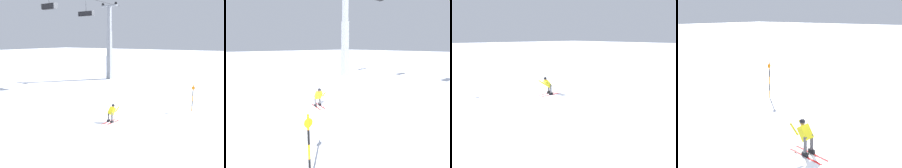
{
  "view_description": "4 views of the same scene",
  "coord_description": "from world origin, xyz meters",
  "views": [
    {
      "loc": [
        -12.59,
        -8.46,
        6.01
      ],
      "look_at": [
        1.11,
        0.29,
        2.84
      ],
      "focal_mm": 35.93,
      "sensor_mm": 36.0,
      "label": 1
    },
    {
      "loc": [
        10.84,
        -6.83,
        4.18
      ],
      "look_at": [
        1.06,
        1.76,
        1.43
      ],
      "focal_mm": 29.27,
      "sensor_mm": 36.0,
      "label": 2
    },
    {
      "loc": [
        6.79,
        8.74,
        4.02
      ],
      "look_at": [
        0.67,
        1.75,
        1.14
      ],
      "focal_mm": 24.16,
      "sensor_mm": 36.0,
      "label": 3
    },
    {
      "loc": [
        -4.51,
        7.94,
        5.16
      ],
      "look_at": [
        1.49,
        0.26,
        2.66
      ],
      "focal_mm": 43.83,
      "sensor_mm": 36.0,
      "label": 4
    }
  ],
  "objects": [
    {
      "name": "lift_tower_near",
      "position": [
        -7.76,
        10.81,
        4.76
      ],
      "size": [
        0.87,
        2.61,
        11.58
      ],
      "color": "gray",
      "rests_on": "ground_plane"
    },
    {
      "name": "ground_plane",
      "position": [
        0.0,
        0.0,
        0.0
      ],
      "size": [
        260.0,
        260.0,
        0.0
      ],
      "primitive_type": "plane",
      "color": "white"
    },
    {
      "name": "trail_marker_pole",
      "position": [
        6.69,
        -4.3,
        1.24
      ],
      "size": [
        0.07,
        0.28,
        2.3
      ],
      "color": "orange",
      "rests_on": "ground_plane"
    },
    {
      "name": "skier_carving_main",
      "position": [
        0.86,
        0.15,
        0.77
      ],
      "size": [
        1.69,
        0.82,
        1.49
      ],
      "color": "red",
      "rests_on": "ground_plane"
    }
  ]
}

